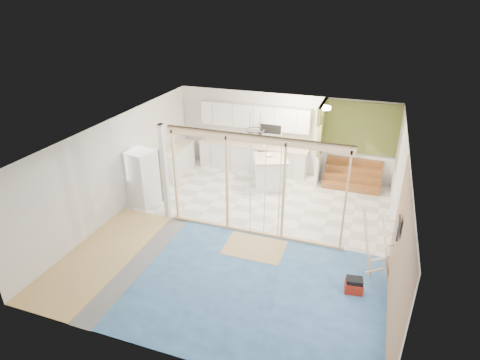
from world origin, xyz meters
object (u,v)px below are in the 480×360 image
(ladder, at_px, (379,246))
(fridge, at_px, (143,178))
(toolbox, at_px, (354,286))
(island, at_px, (270,173))

(ladder, bearing_deg, fridge, 144.80)
(toolbox, bearing_deg, fridge, 154.69)
(fridge, height_order, island, fridge)
(island, xyz_separation_m, toolbox, (2.86, -4.08, -0.32))
(ladder, bearing_deg, island, 108.91)
(toolbox, xyz_separation_m, ladder, (0.37, 0.55, 0.69))
(fridge, distance_m, island, 3.79)
(island, distance_m, toolbox, 4.99)
(toolbox, bearing_deg, island, 117.08)
(island, height_order, toolbox, island)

